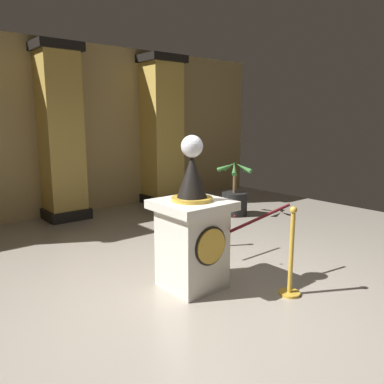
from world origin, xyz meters
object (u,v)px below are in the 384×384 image
(stanchion_near, at_px, (291,265))
(stanchion_far, at_px, (193,226))
(potted_palm_right, at_px, (234,199))
(pedestal_clock, at_px, (192,232))

(stanchion_near, relative_size, stanchion_far, 1.02)
(stanchion_far, height_order, potted_palm_right, potted_palm_right)
(pedestal_clock, relative_size, potted_palm_right, 1.54)
(pedestal_clock, distance_m, stanchion_far, 1.38)
(pedestal_clock, bearing_deg, stanchion_far, 49.67)
(pedestal_clock, height_order, stanchion_far, pedestal_clock)
(stanchion_near, xyz_separation_m, stanchion_far, (0.17, 1.89, -0.01))
(stanchion_far, bearing_deg, potted_palm_right, 27.68)
(pedestal_clock, bearing_deg, stanchion_near, -51.05)
(stanchion_near, distance_m, stanchion_far, 1.90)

